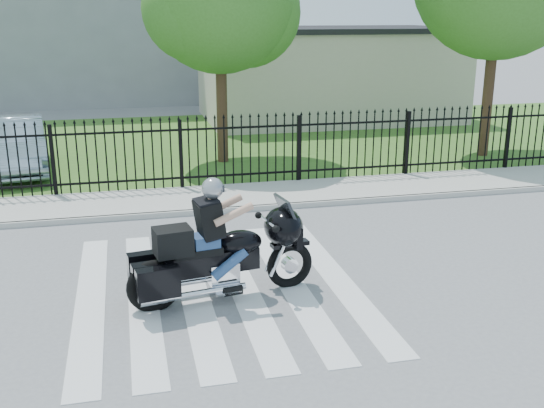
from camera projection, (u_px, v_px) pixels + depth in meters
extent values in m
plane|color=slate|center=(218.00, 289.00, 10.29)|extent=(120.00, 120.00, 0.00)
cube|color=#ADAAA3|center=(187.00, 200.00, 14.93)|extent=(40.00, 2.00, 0.12)
cube|color=#ADAAA3|center=(191.00, 213.00, 14.00)|extent=(40.00, 0.12, 0.12)
cube|color=#375F20|center=(165.00, 144.00, 21.47)|extent=(40.00, 12.00, 0.02)
cube|color=black|center=(182.00, 178.00, 15.78)|extent=(26.00, 0.04, 0.05)
cube|color=black|center=(180.00, 130.00, 15.43)|extent=(26.00, 0.04, 0.05)
cylinder|color=#382316|center=(222.00, 92.00, 18.40)|extent=(0.32, 0.32, 4.16)
cylinder|color=#382316|center=(490.00, 78.00, 19.12)|extent=(0.32, 0.32, 4.80)
cube|color=beige|center=(328.00, 76.00, 26.21)|extent=(10.00, 6.00, 3.50)
cube|color=black|center=(329.00, 30.00, 25.68)|extent=(10.20, 6.20, 0.20)
torus|color=black|center=(290.00, 265.00, 10.29)|extent=(0.80, 0.27, 0.78)
torus|color=black|center=(154.00, 286.00, 9.49)|extent=(0.85, 0.30, 0.83)
cube|color=black|center=(212.00, 262.00, 9.74)|extent=(1.50, 0.50, 0.34)
ellipsoid|color=black|center=(240.00, 242.00, 9.83)|extent=(0.77, 0.56, 0.37)
cube|color=black|center=(197.00, 251.00, 9.60)|extent=(0.79, 0.48, 0.11)
cube|color=silver|center=(223.00, 272.00, 9.86)|extent=(0.50, 0.41, 0.34)
ellipsoid|color=black|center=(283.00, 227.00, 10.05)|extent=(0.73, 0.90, 0.61)
cube|color=black|center=(173.00, 241.00, 9.41)|extent=(0.61, 0.51, 0.41)
cube|color=navy|center=(205.00, 241.00, 9.61)|extent=(0.44, 0.40, 0.20)
sphere|color=#989A9F|center=(213.00, 188.00, 9.42)|extent=(0.33, 0.33, 0.33)
imported|color=#91A4B6|center=(15.00, 145.00, 17.59)|extent=(2.20, 4.65, 1.47)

